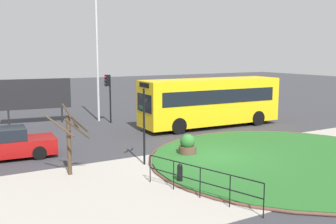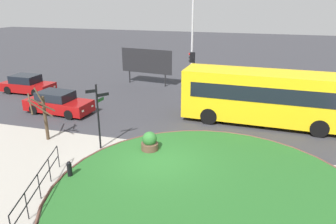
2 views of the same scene
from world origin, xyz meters
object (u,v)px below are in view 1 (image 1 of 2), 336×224
object	(u,v)px
signpost_directional	(144,121)
bus_yellow	(210,101)
street_tree_bare	(70,139)
bollard_foreground	(180,173)
traffic_light_near	(108,88)
car_near_lane	(4,145)
lamppost_tall	(97,54)
billboard_left	(35,95)
planter_near_signpost	(188,146)

from	to	relation	value
signpost_directional	bus_yellow	size ratio (longest dim) A/B	0.35
street_tree_bare	bollard_foreground	bearing A→B (deg)	-42.09
traffic_light_near	street_tree_bare	bearing A→B (deg)	56.35
bus_yellow	car_near_lane	xyz separation A→B (m)	(-12.99, -1.76, -1.03)
lamppost_tall	car_near_lane	bearing A→B (deg)	-134.18
lamppost_tall	billboard_left	distance (m)	5.10
bollard_foreground	street_tree_bare	distance (m)	4.56
car_near_lane	lamppost_tall	distance (m)	11.33
traffic_light_near	street_tree_bare	size ratio (longest dim) A/B	1.14
bollard_foreground	planter_near_signpost	world-z (taller)	planter_near_signpost
bollard_foreground	billboard_left	bearing A→B (deg)	97.42
car_near_lane	street_tree_bare	xyz separation A→B (m)	(1.93, -4.01, 0.84)
bollard_foreground	bus_yellow	distance (m)	11.77
bollard_foreground	street_tree_bare	xyz separation A→B (m)	(-3.28, 2.96, 1.12)
bollard_foreground	planter_near_signpost	size ratio (longest dim) A/B	0.74
street_tree_bare	traffic_light_near	bearing A→B (deg)	61.18
planter_near_signpost	lamppost_tall	bearing A→B (deg)	91.56
car_near_lane	traffic_light_near	xyz separation A→B (m)	(7.65, 6.38, 1.80)
car_near_lane	billboard_left	bearing A→B (deg)	74.12
planter_near_signpost	billboard_left	bearing A→B (deg)	110.04
billboard_left	street_tree_bare	world-z (taller)	billboard_left
traffic_light_near	signpost_directional	bearing A→B (deg)	71.80
lamppost_tall	planter_near_signpost	world-z (taller)	lamppost_tall
signpost_directional	traffic_light_near	distance (m)	10.75
signpost_directional	street_tree_bare	xyz separation A→B (m)	(-3.23, 0.05, -0.44)
car_near_lane	traffic_light_near	distance (m)	10.12
car_near_lane	street_tree_bare	world-z (taller)	street_tree_bare
traffic_light_near	lamppost_tall	distance (m)	2.62
bollard_foreground	car_near_lane	xyz separation A→B (m)	(-5.21, 6.97, 0.28)
car_near_lane	traffic_light_near	bearing A→B (deg)	44.35
planter_near_signpost	car_near_lane	bearing A→B (deg)	154.18
bollard_foreground	bus_yellow	size ratio (longest dim) A/B	0.08
car_near_lane	planter_near_signpost	distance (m)	8.51
traffic_light_near	planter_near_signpost	distance (m)	10.29
traffic_light_near	lamppost_tall	bearing A→B (deg)	-80.91
car_near_lane	lamppost_tall	xyz separation A→B (m)	(7.35, 7.57, 4.12)
planter_near_signpost	street_tree_bare	world-z (taller)	street_tree_bare
bollard_foreground	lamppost_tall	size ratio (longest dim) A/B	0.09
planter_near_signpost	street_tree_bare	bearing A→B (deg)	-176.98
billboard_left	planter_near_signpost	xyz separation A→B (m)	(4.48, -12.27, -1.56)
bus_yellow	street_tree_bare	xyz separation A→B (m)	(-11.06, -5.77, -0.19)
bus_yellow	planter_near_signpost	xyz separation A→B (m)	(-5.33, -5.47, -1.23)
bus_yellow	traffic_light_near	xyz separation A→B (m)	(-5.34, 4.62, 0.78)
car_near_lane	bus_yellow	bearing A→B (deg)	12.23
billboard_left	lamppost_tall	bearing A→B (deg)	-6.22
bollard_foreground	billboard_left	world-z (taller)	billboard_left
signpost_directional	bus_yellow	distance (m)	9.76
signpost_directional	lamppost_tall	distance (m)	12.17
bollard_foreground	billboard_left	size ratio (longest dim) A/B	0.16
bus_yellow	lamppost_tall	distance (m)	8.66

